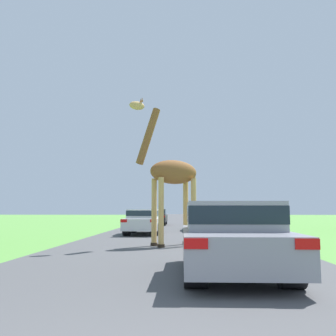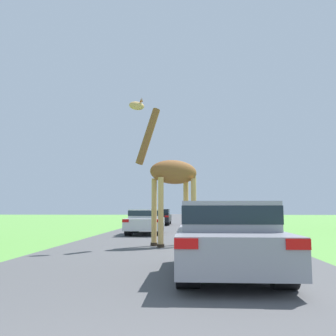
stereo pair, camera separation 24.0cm
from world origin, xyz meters
name	(u,v)px [view 2 (the right image)]	position (x,y,z in m)	size (l,w,h in m)	color
road	(182,224)	(0.00, 30.00, 0.00)	(7.92, 120.00, 0.00)	#4C4C4F
giraffe_near_road	(171,177)	(-0.01, 11.33, 2.45)	(2.55, 1.67, 5.21)	tan
car_lead_maroon	(227,236)	(1.39, 5.84, 0.75)	(1.95, 3.94, 1.43)	gray
car_queue_right	(159,216)	(-1.80, 27.91, 0.70)	(1.78, 4.14, 1.29)	black
car_queue_left	(207,220)	(1.71, 20.67, 0.64)	(1.98, 4.25, 1.18)	#144C28
car_far_ahead	(145,221)	(-1.65, 17.30, 0.69)	(1.71, 4.02, 1.29)	silver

